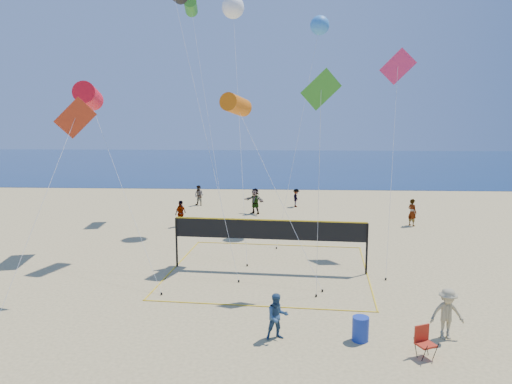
{
  "coord_description": "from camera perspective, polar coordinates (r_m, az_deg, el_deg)",
  "views": [
    {
      "loc": [
        1.32,
        -11.32,
        7.59
      ],
      "look_at": [
        0.65,
        2.0,
        5.43
      ],
      "focal_mm": 35.0,
      "sensor_mm": 36.0,
      "label": 1
    }
  ],
  "objects": [
    {
      "name": "far_person_1",
      "position": [
        37.3,
        -0.11,
        -1.04
      ],
      "size": [
        1.79,
        1.48,
        1.93
      ],
      "primitive_type": "imported",
      "rotation": [
        0.0,
        0.0,
        -0.6
      ],
      "color": "gray",
      "rests_on": "ground"
    },
    {
      "name": "bystander_a",
      "position": [
        17.23,
        2.44,
        -14.03
      ],
      "size": [
        0.91,
        0.8,
        1.59
      ],
      "primitive_type": "imported",
      "rotation": [
        0.0,
        0.0,
        0.3
      ],
      "color": "#2D4E72",
      "rests_on": "ground"
    },
    {
      "name": "far_person_3",
      "position": [
        40.83,
        -6.53,
        -0.4
      ],
      "size": [
        0.98,
        0.89,
        1.65
      ],
      "primitive_type": "imported",
      "rotation": [
        0.0,
        0.0,
        -0.41
      ],
      "color": "gray",
      "rests_on": "ground"
    },
    {
      "name": "camp_chair",
      "position": [
        17.02,
        18.65,
        -15.7
      ],
      "size": [
        0.69,
        0.79,
        1.1
      ],
      "rotation": [
        0.0,
        0.0,
        0.42
      ],
      "color": "#B22614",
      "rests_on": "ground"
    },
    {
      "name": "kite_2",
      "position": [
        24.98,
        -2.29,
        9.92
      ],
      "size": [
        4.83,
        5.71,
        8.5
      ],
      "rotation": [
        0.0,
        0.0,
        -0.3
      ],
      "color": "#CF5E09",
      "rests_on": "ground"
    },
    {
      "name": "far_person_4",
      "position": [
        40.12,
        4.61,
        -0.67
      ],
      "size": [
        0.68,
        1.02,
        1.47
      ],
      "primitive_type": "imported",
      "rotation": [
        0.0,
        0.0,
        1.43
      ],
      "color": "gray",
      "rests_on": "ground"
    },
    {
      "name": "kite_7",
      "position": [
        33.29,
        7.29,
        18.35
      ],
      "size": [
        3.31,
        6.51,
        13.55
      ],
      "rotation": [
        0.0,
        0.0,
        -0.15
      ],
      "color": "#3586E0",
      "rests_on": "ground"
    },
    {
      "name": "trash_barrel",
      "position": [
        17.6,
        11.85,
        -15.06
      ],
      "size": [
        0.59,
        0.59,
        0.83
      ],
      "primitive_type": "cylinder",
      "rotation": [
        0.0,
        0.0,
        0.06
      ],
      "color": "#1833A0",
      "rests_on": "ground"
    },
    {
      "name": "kite_0",
      "position": [
        28.27,
        -18.6,
        10.32
      ],
      "size": [
        6.12,
        8.17,
        9.12
      ],
      "rotation": [
        0.0,
        0.0,
        0.19
      ],
      "color": "red",
      "rests_on": "ground"
    },
    {
      "name": "kite_6",
      "position": [
        33.62,
        -2.65,
        20.31
      ],
      "size": [
        2.34,
        9.94,
        14.79
      ],
      "rotation": [
        0.0,
        0.0,
        -0.18
      ],
      "color": "white",
      "rests_on": "ground"
    },
    {
      "name": "volleyball_net",
      "position": [
        23.94,
        1.54,
        -4.98
      ],
      "size": [
        10.08,
        9.94,
        2.51
      ],
      "rotation": [
        0.0,
        0.0,
        -0.08
      ],
      "color": "black",
      "rests_on": "ground"
    },
    {
      "name": "kite_4",
      "position": [
        21.28,
        7.43,
        10.54
      ],
      "size": [
        1.76,
        1.73,
        9.37
      ],
      "rotation": [
        0.0,
        0.0,
        0.37
      ],
      "color": "#389225",
      "rests_on": "ground"
    },
    {
      "name": "far_person_2",
      "position": [
        34.94,
        17.42,
        -2.24
      ],
      "size": [
        0.74,
        0.8,
        1.83
      ],
      "primitive_type": "imported",
      "rotation": [
        0.0,
        0.0,
        2.18
      ],
      "color": "gray",
      "rests_on": "ground"
    },
    {
      "name": "ocean",
      "position": [
        73.72,
        1.86,
        3.29
      ],
      "size": [
        140.0,
        50.0,
        0.03
      ],
      "primitive_type": "cube",
      "color": "navy",
      "rests_on": "ground"
    },
    {
      "name": "kite_5",
      "position": [
        28.11,
        15.86,
        12.79
      ],
      "size": [
        2.34,
        5.99,
        10.92
      ],
      "rotation": [
        0.0,
        0.0,
        -0.17
      ],
      "color": "#D1295E",
      "rests_on": "ground"
    },
    {
      "name": "bystander_b",
      "position": [
        18.38,
        21.0,
        -12.86
      ],
      "size": [
        1.16,
        0.7,
        1.75
      ],
      "primitive_type": "imported",
      "rotation": [
        0.0,
        0.0,
        0.04
      ],
      "color": "tan",
      "rests_on": "ground"
    },
    {
      "name": "kite_8",
      "position": [
        37.99,
        -7.46,
        20.29
      ],
      "size": [
        3.59,
        6.84,
        15.56
      ],
      "rotation": [
        0.0,
        0.0,
        0.12
      ],
      "color": "#389225",
      "rests_on": "ground"
    },
    {
      "name": "kite_3",
      "position": [
        21.35,
        -20.32,
        6.96
      ],
      "size": [
        1.98,
        5.66,
        8.18
      ],
      "rotation": [
        0.0,
        0.0,
        0.38
      ],
      "color": "#BA3115",
      "rests_on": "ground"
    },
    {
      "name": "far_person_0",
      "position": [
        33.54,
        -8.61,
        -2.45
      ],
      "size": [
        0.86,
        1.11,
        1.76
      ],
      "primitive_type": "imported",
      "rotation": [
        0.0,
        0.0,
        1.08
      ],
      "color": "gray",
      "rests_on": "ground"
    }
  ]
}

